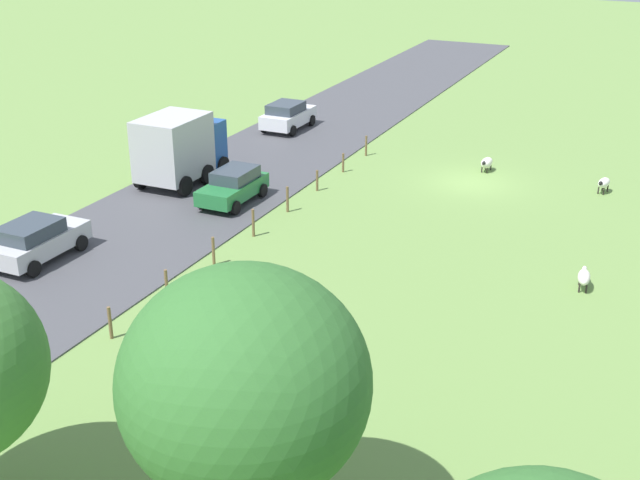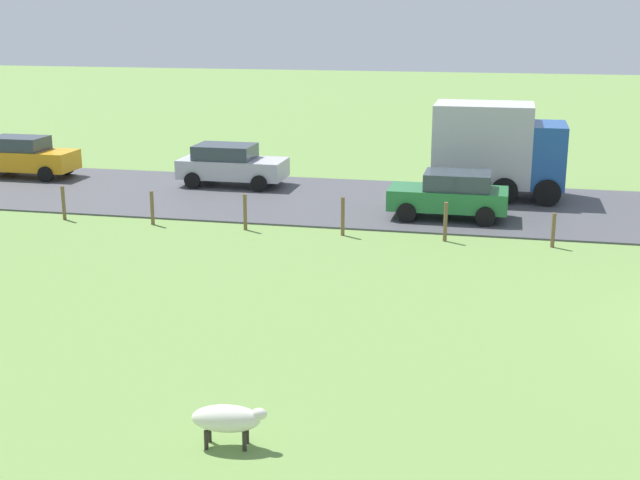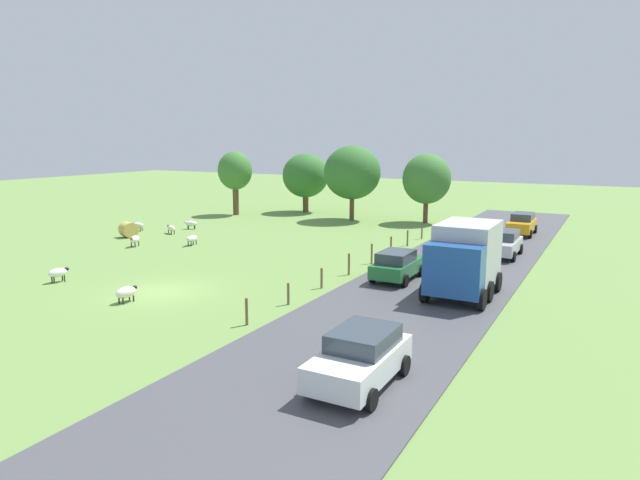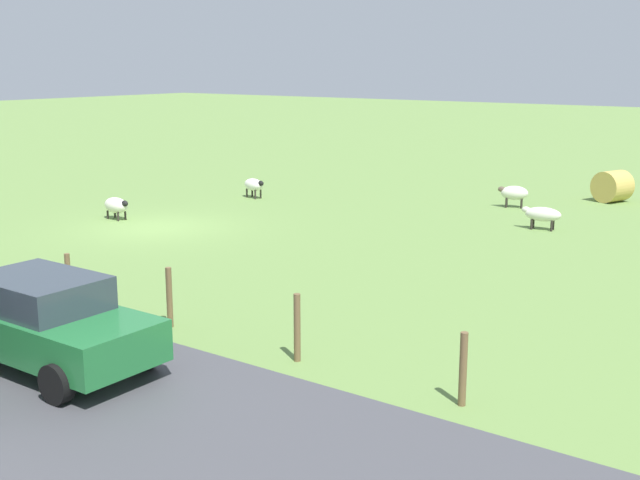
{
  "view_description": "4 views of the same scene",
  "coord_description": "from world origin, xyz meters",
  "px_view_note": "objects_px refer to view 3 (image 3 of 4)",
  "views": [
    {
      "loc": [
        -9.65,
        38.85,
        13.61
      ],
      "look_at": [
        3.07,
        11.5,
        0.76
      ],
      "focal_mm": 46.29,
      "sensor_mm": 36.0,
      "label": 1
    },
    {
      "loc": [
        -18.72,
        5.84,
        6.84
      ],
      "look_at": [
        1.19,
        10.24,
        1.3
      ],
      "focal_mm": 47.62,
      "sensor_mm": 36.0,
      "label": 2
    },
    {
      "loc": [
        19.34,
        -19.35,
        7.42
      ],
      "look_at": [
        3.42,
        9.94,
        1.3
      ],
      "focal_mm": 30.91,
      "sensor_mm": 36.0,
      "label": 3
    },
    {
      "loc": [
        17.17,
        18.92,
        5.17
      ],
      "look_at": [
        0.63,
        6.88,
        0.62
      ],
      "focal_mm": 45.28,
      "sensor_mm": 36.0,
      "label": 4
    }
  ],
  "objects_px": {
    "sheep_0": "(138,225)",
    "sheep_2": "(126,292)",
    "sheep_5": "(191,224)",
    "tree_5": "(306,176)",
    "tree_0": "(427,179)",
    "car_1": "(397,265)",
    "car_3": "(360,357)",
    "truck_0": "(465,258)",
    "sheep_3": "(171,228)",
    "car_2": "(522,224)",
    "hay_bale_0": "(128,230)",
    "sheep_4": "(135,239)",
    "sheep_6": "(58,273)",
    "tree_1": "(352,173)",
    "tree_2": "(235,171)",
    "sheep_1": "(192,239)",
    "car_0": "(502,243)"
  },
  "relations": [
    {
      "from": "sheep_2",
      "to": "truck_0",
      "type": "xyz_separation_m",
      "value": [
        13.42,
        8.31,
        1.42
      ]
    },
    {
      "from": "sheep_4",
      "to": "truck_0",
      "type": "height_order",
      "value": "truck_0"
    },
    {
      "from": "sheep_0",
      "to": "sheep_3",
      "type": "relative_size",
      "value": 0.98
    },
    {
      "from": "sheep_4",
      "to": "truck_0",
      "type": "distance_m",
      "value": 23.44
    },
    {
      "from": "sheep_6",
      "to": "tree_2",
      "type": "xyz_separation_m",
      "value": [
        -7.84,
        25.74,
        3.8
      ]
    },
    {
      "from": "sheep_0",
      "to": "tree_0",
      "type": "distance_m",
      "value": 25.07
    },
    {
      "from": "tree_2",
      "to": "tree_5",
      "type": "distance_m",
      "value": 7.19
    },
    {
      "from": "sheep_6",
      "to": "car_1",
      "type": "bearing_deg",
      "value": 29.51
    },
    {
      "from": "sheep_0",
      "to": "sheep_2",
      "type": "height_order",
      "value": "sheep_2"
    },
    {
      "from": "sheep_2",
      "to": "sheep_3",
      "type": "relative_size",
      "value": 0.96
    },
    {
      "from": "sheep_6",
      "to": "tree_0",
      "type": "height_order",
      "value": "tree_0"
    },
    {
      "from": "car_3",
      "to": "truck_0",
      "type": "bearing_deg",
      "value": 88.28
    },
    {
      "from": "car_2",
      "to": "car_3",
      "type": "bearing_deg",
      "value": -90.06
    },
    {
      "from": "sheep_6",
      "to": "tree_0",
      "type": "bearing_deg",
      "value": 70.45
    },
    {
      "from": "car_0",
      "to": "car_3",
      "type": "xyz_separation_m",
      "value": [
        -0.2,
        -21.44,
        0.02
      ]
    },
    {
      "from": "sheep_0",
      "to": "tree_0",
      "type": "height_order",
      "value": "tree_0"
    },
    {
      "from": "sheep_6",
      "to": "car_0",
      "type": "distance_m",
      "value": 26.2
    },
    {
      "from": "sheep_1",
      "to": "tree_1",
      "type": "xyz_separation_m",
      "value": [
        4.66,
        16.63,
        3.91
      ]
    },
    {
      "from": "sheep_1",
      "to": "sheep_3",
      "type": "height_order",
      "value": "sheep_1"
    },
    {
      "from": "sheep_5",
      "to": "tree_5",
      "type": "relative_size",
      "value": 0.18
    },
    {
      "from": "sheep_2",
      "to": "car_1",
      "type": "distance_m",
      "value": 13.62
    },
    {
      "from": "sheep_3",
      "to": "tree_1",
      "type": "distance_m",
      "value": 17.07
    },
    {
      "from": "sheep_3",
      "to": "sheep_4",
      "type": "distance_m",
      "value": 5.48
    },
    {
      "from": "sheep_1",
      "to": "sheep_2",
      "type": "height_order",
      "value": "sheep_2"
    },
    {
      "from": "sheep_1",
      "to": "sheep_5",
      "type": "bearing_deg",
      "value": 131.94
    },
    {
      "from": "sheep_1",
      "to": "tree_5",
      "type": "xyz_separation_m",
      "value": [
        -1.98,
        19.55,
        3.27
      ]
    },
    {
      "from": "sheep_5",
      "to": "sheep_3",
      "type": "bearing_deg",
      "value": -85.77
    },
    {
      "from": "sheep_6",
      "to": "tree_5",
      "type": "distance_m",
      "value": 31.05
    },
    {
      "from": "tree_2",
      "to": "tree_5",
      "type": "xyz_separation_m",
      "value": [
        5.12,
        5.01,
        -0.56
      ]
    },
    {
      "from": "sheep_5",
      "to": "tree_1",
      "type": "xyz_separation_m",
      "value": [
        9.63,
        11.1,
        3.95
      ]
    },
    {
      "from": "truck_0",
      "to": "car_2",
      "type": "height_order",
      "value": "truck_0"
    },
    {
      "from": "tree_5",
      "to": "car_2",
      "type": "height_order",
      "value": "tree_5"
    },
    {
      "from": "truck_0",
      "to": "tree_0",
      "type": "bearing_deg",
      "value": 112.13
    },
    {
      "from": "sheep_4",
      "to": "sheep_1",
      "type": "bearing_deg",
      "value": 35.51
    },
    {
      "from": "sheep_5",
      "to": "tree_0",
      "type": "bearing_deg",
      "value": 38.17
    },
    {
      "from": "tree_0",
      "to": "sheep_3",
      "type": "bearing_deg",
      "value": -136.3
    },
    {
      "from": "tree_0",
      "to": "truck_0",
      "type": "xyz_separation_m",
      "value": [
        8.95,
        -22.02,
        -2.05
      ]
    },
    {
      "from": "hay_bale_0",
      "to": "sheep_2",
      "type": "bearing_deg",
      "value": -42.89
    },
    {
      "from": "car_0",
      "to": "car_2",
      "type": "height_order",
      "value": "car_2"
    },
    {
      "from": "sheep_4",
      "to": "hay_bale_0",
      "type": "distance_m",
      "value": 4.15
    },
    {
      "from": "sheep_3",
      "to": "tree_5",
      "type": "bearing_deg",
      "value": 80.42
    },
    {
      "from": "car_0",
      "to": "car_2",
      "type": "distance_m",
      "value": 9.02
    },
    {
      "from": "sheep_0",
      "to": "hay_bale_0",
      "type": "bearing_deg",
      "value": -56.53
    },
    {
      "from": "sheep_1",
      "to": "tree_2",
      "type": "height_order",
      "value": "tree_2"
    },
    {
      "from": "sheep_0",
      "to": "sheep_1",
      "type": "distance_m",
      "value": 8.56
    },
    {
      "from": "sheep_0",
      "to": "car_0",
      "type": "height_order",
      "value": "car_0"
    },
    {
      "from": "hay_bale_0",
      "to": "tree_5",
      "type": "relative_size",
      "value": 0.19
    },
    {
      "from": "hay_bale_0",
      "to": "car_1",
      "type": "xyz_separation_m",
      "value": [
        22.81,
        -2.62,
        0.29
      ]
    },
    {
      "from": "sheep_1",
      "to": "sheep_2",
      "type": "bearing_deg",
      "value": -60.88
    },
    {
      "from": "car_0",
      "to": "hay_bale_0",
      "type": "bearing_deg",
      "value": -166.61
    }
  ]
}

